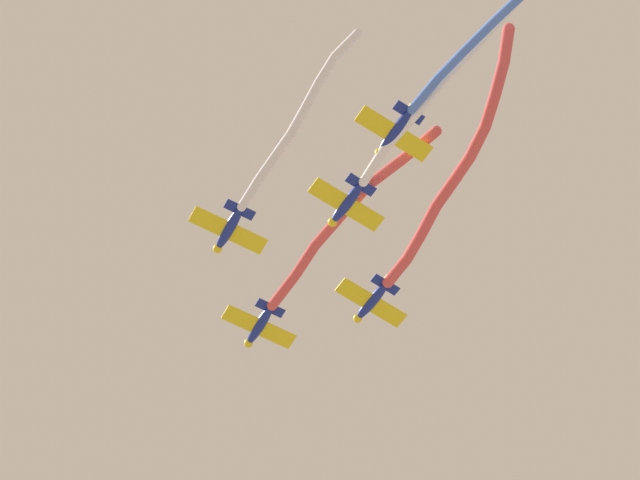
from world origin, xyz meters
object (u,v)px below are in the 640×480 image
at_px(airplane_left_wing, 229,229).
at_px(airplane_trail, 394,133).
at_px(airplane_lead, 259,326).
at_px(airplane_right_wing, 371,302).
at_px(airplane_slot, 347,204).

distance_m(airplane_left_wing, airplane_trail, 15.36).
bearing_deg(airplane_lead, airplane_trail, -176.89).
xyz_separation_m(airplane_right_wing, airplane_trail, (15.02, 3.10, 0.10)).
xyz_separation_m(airplane_right_wing, airplane_slot, (9.63, -1.15, -0.50)).
relative_size(airplane_left_wing, airplane_trail, 1.04).
bearing_deg(airplane_slot, airplane_left_wing, 43.02).
bearing_deg(airplane_left_wing, airplane_trail, -150.12).
bearing_deg(airplane_lead, airplane_left_wing, 138.13).
height_order(airplane_lead, airplane_slot, airplane_lead).
bearing_deg(airplane_right_wing, airplane_trail, 150.85).
height_order(airplane_right_wing, airplane_slot, airplane_right_wing).
distance_m(airplane_lead, airplane_left_wing, 9.71).
height_order(airplane_lead, airplane_left_wing, airplane_lead).
bearing_deg(airplane_lead, airplane_slot, -176.91).
bearing_deg(airplane_left_wing, airplane_slot, -131.70).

